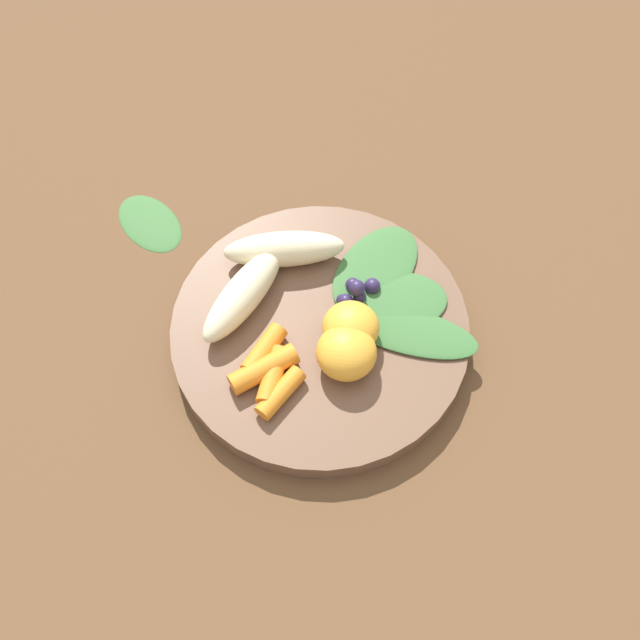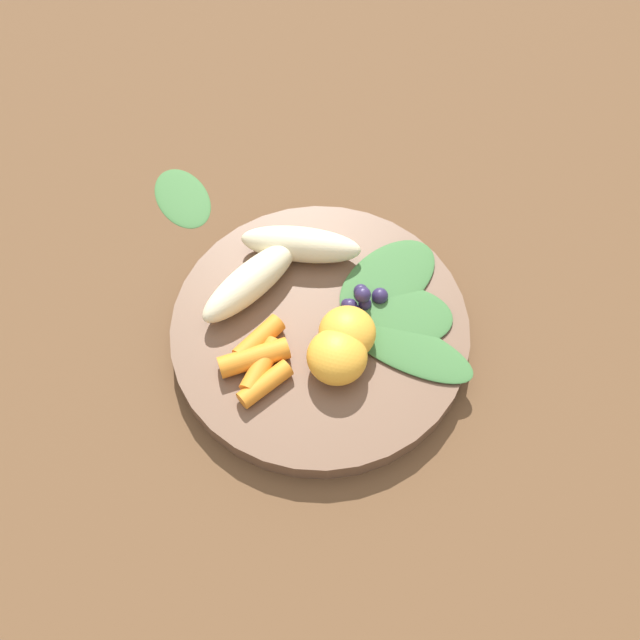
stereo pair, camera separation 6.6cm
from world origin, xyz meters
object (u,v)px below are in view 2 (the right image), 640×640
Objects in this scene: bowl at (320,332)px; banana_peeled_left at (250,282)px; banana_peeled_right at (301,244)px; kale_leaf_stray at (182,197)px; orange_segment_near at (347,333)px.

banana_peeled_left is (-0.06, 0.04, 0.03)m from bowl.
bowl is 2.40× the size of banana_peeled_right.
banana_peeled_left reaches higher than bowl.
banana_peeled_left is 0.15m from kale_leaf_stray.
banana_peeled_left is at bearing 147.74° from bowl.
kale_leaf_stray is at bearing -104.02° from banana_peeled_left.
orange_segment_near reaches higher than banana_peeled_right.
banana_peeled_left is 1.34× the size of kale_leaf_stray.
bowl is 0.08m from banana_peeled_right.
banana_peeled_left is 2.25× the size of orange_segment_near.
banana_peeled_right is at bearing 176.10° from banana_peeled_left.
orange_segment_near reaches higher than bowl.
orange_segment_near is (0.08, -0.06, 0.00)m from banana_peeled_left.
banana_peeled_left is at bearing 145.94° from orange_segment_near.
kale_leaf_stray is (-0.15, 0.18, -0.04)m from orange_segment_near.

